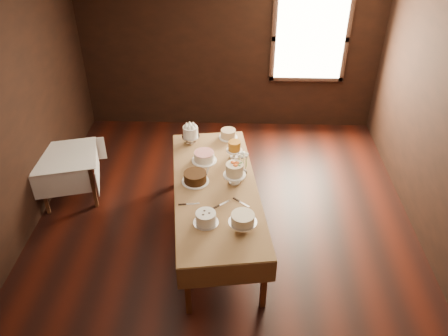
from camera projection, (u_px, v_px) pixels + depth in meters
floor at (223, 237)px, 5.79m from camera, size 5.00×6.00×0.01m
ceiling at (223, 18)px, 4.19m from camera, size 5.00×6.00×0.01m
wall_back at (230, 49)px, 7.45m from camera, size 5.00×0.02×2.80m
wall_left at (2, 141)px, 5.06m from camera, size 0.02×6.00×2.80m
window at (310, 39)px, 7.24m from camera, size 1.10×0.05×1.30m
display_table at (216, 190)px, 5.42m from camera, size 1.32×2.63×0.78m
side_table at (66, 160)px, 6.15m from camera, size 1.01×1.01×0.69m
cake_meringue at (191, 135)px, 6.14m from camera, size 0.26×0.26×0.26m
cake_speckled at (228, 134)px, 6.28m from camera, size 0.28×0.28×0.12m
cake_lattice at (204, 157)px, 5.81m from camera, size 0.33×0.33×0.12m
cake_caramel at (234, 150)px, 5.85m from camera, size 0.21×0.21×0.25m
cake_chocolate at (195, 178)px, 5.43m from camera, size 0.37×0.37×0.13m
cake_flowers at (234, 174)px, 5.39m from camera, size 0.29×0.29×0.28m
cake_swirl at (206, 218)px, 4.82m from camera, size 0.28×0.28×0.14m
cake_cream at (243, 222)px, 4.72m from camera, size 0.31×0.31×0.22m
cake_server_a at (225, 203)px, 5.13m from camera, size 0.20×0.17×0.01m
cake_server_b at (244, 204)px, 5.11m from camera, size 0.20×0.17×0.01m
cake_server_c at (207, 171)px, 5.65m from camera, size 0.05×0.24×0.01m
cake_server_d at (238, 170)px, 5.67m from camera, size 0.10×0.24×0.01m
cake_server_e at (193, 204)px, 5.12m from camera, size 0.24×0.06×0.01m
flower_vase at (242, 171)px, 5.54m from camera, size 0.16×0.16×0.12m
flower_bouquet at (243, 159)px, 5.44m from camera, size 0.14×0.14×0.20m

